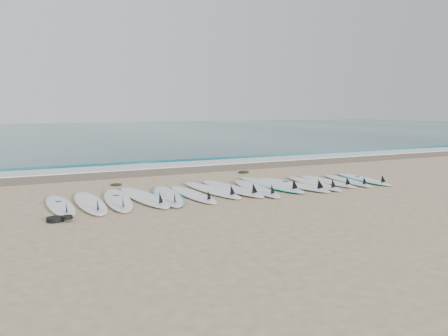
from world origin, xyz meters
name	(u,v)px	position (x,y,z in m)	size (l,w,h in m)	color
ground	(234,191)	(0.00, 0.00, 0.00)	(120.00, 120.00, 0.00)	tan
ocean	(73,132)	(0.00, 32.50, 0.01)	(120.00, 55.00, 0.03)	#205B63
wet_sand_band	(179,171)	(0.00, 4.10, 0.01)	(120.00, 1.80, 0.01)	brown
foam_band	(166,165)	(0.00, 5.50, 0.02)	(120.00, 1.40, 0.04)	silver
wave_crest	(154,160)	(0.00, 7.00, 0.05)	(120.00, 1.00, 0.10)	#205B63
surfboard_0	(60,205)	(-4.18, -0.14, 0.05)	(0.61, 2.44, 0.31)	white
surfboard_1	(90,203)	(-3.57, -0.14, 0.06)	(0.58, 2.69, 0.34)	white
surfboard_2	(118,200)	(-2.96, -0.09, 0.06)	(0.83, 2.75, 0.35)	white
surfboard_3	(144,197)	(-2.34, -0.05, 0.06)	(0.83, 2.89, 0.37)	white
surfboard_4	(168,196)	(-1.79, -0.10, 0.05)	(1.05, 2.70, 0.33)	white
surfboard_5	(193,194)	(-1.20, -0.23, 0.05)	(0.60, 2.48, 0.31)	white
surfboard_6	(212,190)	(-0.56, 0.09, 0.06)	(0.83, 2.73, 0.34)	white
surfboard_7	(232,188)	(-0.01, 0.06, 0.06)	(0.87, 2.89, 0.36)	white
surfboard_8	(257,188)	(0.56, -0.20, 0.06)	(0.88, 2.77, 0.35)	white
surfboard_9	(271,184)	(1.21, 0.15, 0.05)	(0.86, 2.92, 0.37)	white
surfboard_10	(294,184)	(1.76, -0.15, 0.06)	(0.93, 2.81, 0.35)	white
surfboard_11	(314,183)	(2.38, -0.21, 0.06)	(0.76, 2.63, 0.33)	white
surfboard_12	(328,181)	(2.95, -0.08, 0.05)	(0.51, 2.41, 0.31)	white
surfboard_13	(348,180)	(3.54, -0.23, 0.05)	(0.81, 2.36, 0.30)	white
surfboard_14	(363,179)	(4.17, -0.18, 0.05)	(0.90, 2.51, 0.31)	white
seaweed_near	(116,184)	(-2.54, 2.09, 0.03)	(0.32, 0.25, 0.06)	black
seaweed_far	(244,172)	(1.72, 2.64, 0.04)	(0.40, 0.31, 0.08)	black
leash_coil	(58,219)	(-4.33, -1.31, 0.05)	(0.46, 0.36, 0.11)	black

